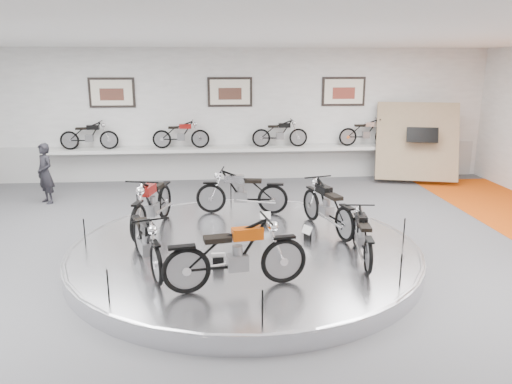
{
  "coord_description": "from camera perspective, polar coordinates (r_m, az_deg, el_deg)",
  "views": [
    {
      "loc": [
        -0.54,
        -8.37,
        3.58
      ],
      "look_at": [
        0.24,
        0.6,
        1.23
      ],
      "focal_mm": 35.0,
      "sensor_mm": 36.0,
      "label": 1
    }
  ],
  "objects": [
    {
      "name": "floor",
      "position": [
        9.12,
        -1.18,
        -8.47
      ],
      "size": [
        16.0,
        16.0,
        0.0
      ],
      "primitive_type": "plane",
      "color": "#4E4E50",
      "rests_on": "ground"
    },
    {
      "name": "ceiling",
      "position": [
        8.4,
        -1.33,
        17.51
      ],
      "size": [
        16.0,
        16.0,
        0.0
      ],
      "primitive_type": "plane",
      "rotation": [
        3.14,
        0.0,
        0.0
      ],
      "color": "white",
      "rests_on": "wall_back"
    },
    {
      "name": "wall_back",
      "position": [
        15.46,
        -2.97,
        8.76
      ],
      "size": [
        16.0,
        0.0,
        16.0
      ],
      "primitive_type": "plane",
      "rotation": [
        1.57,
        0.0,
        0.0
      ],
      "color": "white",
      "rests_on": "floor"
    },
    {
      "name": "dado_band",
      "position": [
        15.66,
        -2.89,
        3.46
      ],
      "size": [
        15.68,
        0.04,
        1.1
      ],
      "primitive_type": "cube",
      "color": "#BCBCBA",
      "rests_on": "floor"
    },
    {
      "name": "display_platform",
      "position": [
        9.34,
        -1.31,
        -6.9
      ],
      "size": [
        6.4,
        6.4,
        0.3
      ],
      "primitive_type": "cylinder",
      "color": "silver",
      "rests_on": "floor"
    },
    {
      "name": "platform_rim",
      "position": [
        9.3,
        -1.31,
        -6.22
      ],
      "size": [
        6.4,
        6.4,
        0.1
      ],
      "primitive_type": "torus",
      "color": "#B2B2BA",
      "rests_on": "display_platform"
    },
    {
      "name": "shelf",
      "position": [
        15.3,
        -2.88,
        4.91
      ],
      "size": [
        11.0,
        0.55,
        0.1
      ],
      "primitive_type": "cube",
      "color": "silver",
      "rests_on": "wall_back"
    },
    {
      "name": "poster_left",
      "position": [
        15.64,
        -16.16,
        10.85
      ],
      "size": [
        1.35,
        0.06,
        0.88
      ],
      "primitive_type": "cube",
      "color": "white",
      "rests_on": "wall_back"
    },
    {
      "name": "poster_center",
      "position": [
        15.37,
        -3.0,
        11.34
      ],
      "size": [
        1.35,
        0.06,
        0.88
      ],
      "primitive_type": "cube",
      "color": "white",
      "rests_on": "wall_back"
    },
    {
      "name": "poster_right",
      "position": [
        15.88,
        9.98,
        11.25
      ],
      "size": [
        1.35,
        0.06,
        0.88
      ],
      "primitive_type": "cube",
      "color": "white",
      "rests_on": "wall_back"
    },
    {
      "name": "display_panel",
      "position": [
        15.89,
        17.92,
        5.5
      ],
      "size": [
        2.56,
        1.52,
        2.3
      ],
      "primitive_type": "cube",
      "rotation": [
        -0.35,
        0.0,
        -0.26
      ],
      "color": "#967C5E",
      "rests_on": "floor"
    },
    {
      "name": "shelf_bike_a",
      "position": [
        15.66,
        -18.53,
        5.94
      ],
      "size": [
        1.22,
        0.43,
        0.73
      ],
      "primitive_type": null,
      "color": "black",
      "rests_on": "shelf"
    },
    {
      "name": "shelf_bike_b",
      "position": [
        15.26,
        -8.57,
        6.32
      ],
      "size": [
        1.22,
        0.43,
        0.73
      ],
      "primitive_type": null,
      "color": "maroon",
      "rests_on": "shelf"
    },
    {
      "name": "shelf_bike_c",
      "position": [
        15.36,
        2.74,
        6.52
      ],
      "size": [
        1.22,
        0.43,
        0.73
      ],
      "primitive_type": null,
      "color": "black",
      "rests_on": "shelf"
    },
    {
      "name": "shelf_bike_d",
      "position": [
        15.95,
        12.46,
        6.5
      ],
      "size": [
        1.22,
        0.43,
        0.73
      ],
      "primitive_type": null,
      "color": "silver",
      "rests_on": "shelf"
    },
    {
      "name": "bike_a",
      "position": [
        10.01,
        8.14,
        -1.55
      ],
      "size": [
        1.07,
        1.85,
        1.03
      ],
      "primitive_type": null,
      "rotation": [
        0.0,
        0.0,
        1.84
      ],
      "color": "black",
      "rests_on": "display_platform"
    },
    {
      "name": "bike_b",
      "position": [
        11.01,
        -1.65,
        0.07
      ],
      "size": [
        1.8,
        0.86,
        1.02
      ],
      "primitive_type": null,
      "rotation": [
        0.0,
        0.0,
        2.99
      ],
      "color": "silver",
      "rests_on": "display_platform"
    },
    {
      "name": "bike_c",
      "position": [
        10.16,
        -11.81,
        -1.21
      ],
      "size": [
        1.09,
        2.0,
        1.12
      ],
      "primitive_type": null,
      "rotation": [
        0.0,
        0.0,
        4.48
      ],
      "color": "maroon",
      "rests_on": "display_platform"
    },
    {
      "name": "bike_d",
      "position": [
        8.26,
        -12.42,
        -5.45
      ],
      "size": [
        1.11,
        1.77,
        0.98
      ],
      "primitive_type": null,
      "rotation": [
        0.0,
        0.0,
        5.05
      ],
      "color": "black",
      "rests_on": "display_platform"
    },
    {
      "name": "bike_e",
      "position": [
        7.39,
        -2.3,
        -7.1
      ],
      "size": [
        1.93,
        0.95,
        1.09
      ],
      "primitive_type": null,
      "rotation": [
        0.0,
        0.0,
        6.45
      ],
      "color": "#B03F06",
      "rests_on": "display_platform"
    },
    {
      "name": "bike_f",
      "position": [
        8.66,
        12.05,
        -4.84
      ],
      "size": [
        0.71,
        1.55,
        0.88
      ],
      "primitive_type": null,
      "rotation": [
        0.0,
        0.0,
        7.73
      ],
      "color": "black",
      "rests_on": "display_platform"
    },
    {
      "name": "visitor",
      "position": [
        14.01,
        -22.94,
        1.96
      ],
      "size": [
        0.67,
        0.67,
        1.57
      ],
      "primitive_type": "imported",
      "rotation": [
        0.0,
        0.0,
        -0.8
      ],
      "color": "black",
      "rests_on": "floor"
    }
  ]
}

